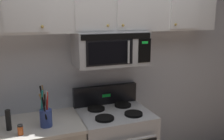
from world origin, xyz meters
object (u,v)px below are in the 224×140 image
Objects in this scene: pepper_mill at (8,120)px; spice_jar at (20,130)px; over_range_microwave at (110,48)px; salt_shaker at (46,109)px; utensil_crock_blue at (46,115)px.

spice_jar is at bearing -55.04° from pepper_mill.
over_range_microwave reaches higher than salt_shaker.
pepper_mill reaches higher than salt_shaker.
salt_shaker is at bearing 37.28° from pepper_mill.
salt_shaker is 0.49m from spice_jar.
salt_shaker is 0.45m from pepper_mill.
salt_shaker is 1.23× the size of spice_jar.
utensil_crock_blue is at bearing 22.90° from spice_jar.
pepper_mill is at bearing 173.09° from utensil_crock_blue.
utensil_crock_blue reaches higher than spice_jar.
salt_shaker is 0.60× the size of pepper_mill.
over_range_microwave is 8.08× the size of spice_jar.
spice_jar is at bearing -157.10° from utensil_crock_blue.
utensil_crock_blue is at bearing -6.91° from pepper_mill.
over_range_microwave reaches higher than utensil_crock_blue.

